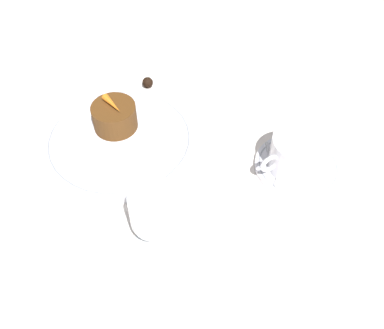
# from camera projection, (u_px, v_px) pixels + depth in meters

# --- Properties ---
(ground_plane) EXTENTS (3.00, 3.00, 0.00)m
(ground_plane) POSITION_uv_depth(u_px,v_px,m) (126.00, 149.00, 0.80)
(ground_plane) COLOR white
(dinner_plate) EXTENTS (0.27, 0.27, 0.01)m
(dinner_plate) POSITION_uv_depth(u_px,v_px,m) (120.00, 140.00, 0.80)
(dinner_plate) COLOR white
(dinner_plate) RESTS_ON ground_plane
(saucer) EXTENTS (0.15, 0.15, 0.01)m
(saucer) POSITION_uv_depth(u_px,v_px,m) (297.00, 166.00, 0.76)
(saucer) COLOR white
(saucer) RESTS_ON ground_plane
(coffee_cup) EXTENTS (0.12, 0.10, 0.06)m
(coffee_cup) POSITION_uv_depth(u_px,v_px,m) (300.00, 152.00, 0.73)
(coffee_cup) COLOR white
(coffee_cup) RESTS_ON saucer
(spoon) EXTENTS (0.05, 0.10, 0.00)m
(spoon) POSITION_uv_depth(u_px,v_px,m) (275.00, 171.00, 0.75)
(spoon) COLOR silver
(spoon) RESTS_ON saucer
(wine_glass) EXTENTS (0.08, 0.08, 0.10)m
(wine_glass) POSITION_uv_depth(u_px,v_px,m) (156.00, 211.00, 0.63)
(wine_glass) COLOR silver
(wine_glass) RESTS_ON ground_plane
(fork) EXTENTS (0.05, 0.19, 0.01)m
(fork) POSITION_uv_depth(u_px,v_px,m) (13.00, 187.00, 0.74)
(fork) COLOR silver
(fork) RESTS_ON ground_plane
(dessert_cake) EXTENTS (0.08, 0.08, 0.05)m
(dessert_cake) POSITION_uv_depth(u_px,v_px,m) (113.00, 117.00, 0.80)
(dessert_cake) COLOR #563314
(dessert_cake) RESTS_ON dinner_plate
(carrot_garnish) EXTENTS (0.02, 0.05, 0.01)m
(carrot_garnish) POSITION_uv_depth(u_px,v_px,m) (111.00, 104.00, 0.77)
(carrot_garnish) COLOR orange
(carrot_garnish) RESTS_ON dessert_cake
(chocolate_truffle) EXTENTS (0.02, 0.02, 0.02)m
(chocolate_truffle) POSITION_uv_depth(u_px,v_px,m) (148.00, 83.00, 0.90)
(chocolate_truffle) COLOR black
(chocolate_truffle) RESTS_ON ground_plane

